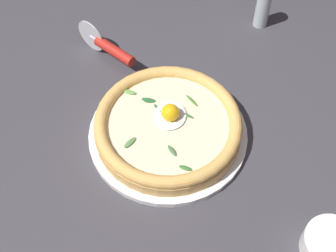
{
  "coord_description": "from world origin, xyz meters",
  "views": [
    {
      "loc": [
        -0.51,
        -0.04,
        0.72
      ],
      "look_at": [
        -0.02,
        0.02,
        0.03
      ],
      "focal_mm": 49.26,
      "sensor_mm": 36.0,
      "label": 1
    }
  ],
  "objects_px": {
    "pizza": "(168,125)",
    "pizza_cutter": "(108,47)",
    "side_bowl": "(331,245)",
    "pepper_shaker": "(263,9)"
  },
  "relations": [
    {
      "from": "pizza",
      "to": "pizza_cutter",
      "type": "distance_m",
      "value": 0.24
    },
    {
      "from": "side_bowl",
      "to": "pepper_shaker",
      "type": "bearing_deg",
      "value": 12.63
    },
    {
      "from": "pizza",
      "to": "side_bowl",
      "type": "distance_m",
      "value": 0.34
    },
    {
      "from": "pizza_cutter",
      "to": "pepper_shaker",
      "type": "bearing_deg",
      "value": -64.23
    },
    {
      "from": "pizza",
      "to": "pepper_shaker",
      "type": "distance_m",
      "value": 0.37
    },
    {
      "from": "side_bowl",
      "to": "pizza_cutter",
      "type": "height_order",
      "value": "pizza_cutter"
    },
    {
      "from": "side_bowl",
      "to": "pizza_cutter",
      "type": "distance_m",
      "value": 0.57
    },
    {
      "from": "side_bowl",
      "to": "pepper_shaker",
      "type": "height_order",
      "value": "pepper_shaker"
    },
    {
      "from": "side_bowl",
      "to": "pepper_shaker",
      "type": "distance_m",
      "value": 0.54
    },
    {
      "from": "pizza",
      "to": "pizza_cutter",
      "type": "xyz_separation_m",
      "value": [
        0.18,
        0.15,
        0.0
      ]
    }
  ]
}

